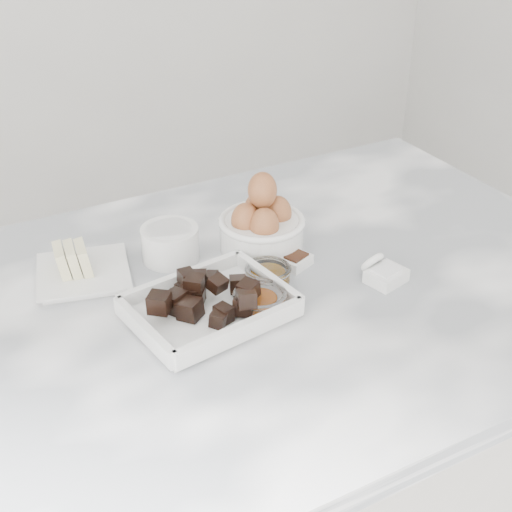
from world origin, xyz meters
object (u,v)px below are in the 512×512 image
(honey_bowl, at_px, (268,275))
(salt_spoon, at_px, (383,272))
(chocolate_dish, at_px, (209,302))
(butter_plate, at_px, (81,268))
(egg_bowl, at_px, (262,225))
(vanilla_spoon, at_px, (293,258))
(zest_bowl, at_px, (260,301))
(sugar_ramekin, at_px, (170,242))

(honey_bowl, bearing_deg, salt_spoon, -24.83)
(chocolate_dish, relative_size, butter_plate, 1.43)
(chocolate_dish, distance_m, salt_spoon, 0.29)
(chocolate_dish, bearing_deg, egg_bowl, 39.82)
(honey_bowl, xyz_separation_m, vanilla_spoon, (0.07, 0.03, -0.00))
(honey_bowl, bearing_deg, zest_bowl, -128.28)
(sugar_ramekin, relative_size, honey_bowl, 1.29)
(butter_plate, xyz_separation_m, sugar_ramekin, (0.15, -0.01, 0.01))
(butter_plate, distance_m, honey_bowl, 0.30)
(sugar_ramekin, distance_m, egg_bowl, 0.16)
(egg_bowl, bearing_deg, chocolate_dish, -140.18)
(chocolate_dish, bearing_deg, vanilla_spoon, 19.63)
(butter_plate, distance_m, salt_spoon, 0.48)
(sugar_ramekin, relative_size, vanilla_spoon, 1.38)
(salt_spoon, bearing_deg, egg_bowl, 123.98)
(sugar_ramekin, bearing_deg, vanilla_spoon, -34.20)
(sugar_ramekin, distance_m, honey_bowl, 0.18)
(egg_bowl, bearing_deg, zest_bowl, -119.73)
(chocolate_dish, xyz_separation_m, sugar_ramekin, (0.01, 0.18, 0.01))
(egg_bowl, bearing_deg, sugar_ramekin, 163.58)
(sugar_ramekin, distance_m, zest_bowl, 0.21)
(egg_bowl, xyz_separation_m, honey_bowl, (-0.05, -0.10, -0.03))
(zest_bowl, bearing_deg, vanilla_spoon, 39.14)
(salt_spoon, bearing_deg, sugar_ramekin, 140.41)
(chocolate_dish, relative_size, honey_bowl, 3.37)
(chocolate_dish, bearing_deg, butter_plate, 125.13)
(butter_plate, xyz_separation_m, honey_bowl, (0.25, -0.16, -0.00))
(chocolate_dish, distance_m, vanilla_spoon, 0.19)
(honey_bowl, distance_m, vanilla_spoon, 0.07)
(honey_bowl, xyz_separation_m, salt_spoon, (0.17, -0.08, -0.00))
(sugar_ramekin, bearing_deg, egg_bowl, -16.42)
(zest_bowl, height_order, vanilla_spoon, vanilla_spoon)
(egg_bowl, bearing_deg, salt_spoon, -56.02)
(sugar_ramekin, bearing_deg, salt_spoon, -39.59)
(salt_spoon, bearing_deg, zest_bowl, 175.41)
(salt_spoon, bearing_deg, honey_bowl, 155.17)
(butter_plate, bearing_deg, sugar_ramekin, -4.58)
(egg_bowl, relative_size, salt_spoon, 1.81)
(egg_bowl, height_order, honey_bowl, egg_bowl)
(honey_bowl, height_order, zest_bowl, zest_bowl)
(butter_plate, relative_size, honey_bowl, 2.36)
(chocolate_dish, height_order, vanilla_spoon, chocolate_dish)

